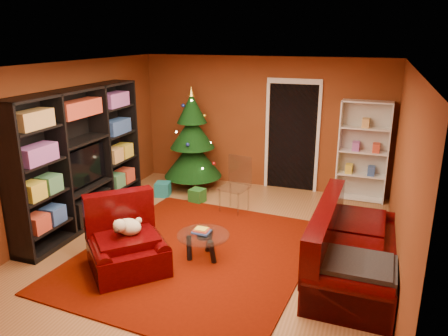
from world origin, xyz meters
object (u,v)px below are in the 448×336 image
(rug, at_px, (195,254))
(coffee_table, at_px, (204,246))
(acrylic_chair, at_px, (234,188))
(christmas_tree, at_px, (192,140))
(dog, at_px, (129,227))
(gift_box_red, at_px, (205,176))
(armchair, at_px, (127,243))
(gift_box_green, at_px, (197,196))
(gift_box_teal, at_px, (163,189))
(media_unit, at_px, (81,158))
(white_bookshelf, at_px, (363,152))
(sofa, at_px, (356,243))

(rug, xyz_separation_m, coffee_table, (0.15, -0.07, 0.18))
(rug, bearing_deg, acrylic_chair, 89.09)
(christmas_tree, bearing_deg, dog, -81.66)
(gift_box_red, relative_size, armchair, 0.23)
(christmas_tree, height_order, dog, christmas_tree)
(gift_box_green, bearing_deg, gift_box_teal, 173.92)
(christmas_tree, distance_m, acrylic_chair, 1.60)
(media_unit, xyz_separation_m, gift_box_teal, (0.64, 1.53, -0.97))
(media_unit, bearing_deg, armchair, -37.04)
(christmas_tree, height_order, acrylic_chair, christmas_tree)
(media_unit, height_order, gift_box_green, media_unit)
(gift_box_teal, relative_size, gift_box_green, 1.07)
(armchair, distance_m, dog, 0.21)
(gift_box_green, relative_size, white_bookshelf, 0.13)
(armchair, xyz_separation_m, dog, (0.00, 0.07, 0.19))
(media_unit, bearing_deg, rug, -11.60)
(rug, distance_m, christmas_tree, 3.03)
(gift_box_red, distance_m, acrylic_chair, 1.78)
(rug, height_order, acrylic_chair, acrylic_chair)
(gift_box_green, bearing_deg, christmas_tree, 118.26)
(media_unit, xyz_separation_m, sofa, (4.29, -0.30, -0.63))
(white_bookshelf, distance_m, armchair, 4.65)
(coffee_table, bearing_deg, gift_box_red, 111.32)
(christmas_tree, bearing_deg, gift_box_teal, -119.47)
(christmas_tree, xyz_separation_m, sofa, (3.29, -2.47, -0.52))
(dog, bearing_deg, gift_box_green, 47.26)
(gift_box_teal, bearing_deg, rug, -52.62)
(rug, xyz_separation_m, gift_box_red, (-1.07, 3.06, 0.11))
(christmas_tree, height_order, armchair, christmas_tree)
(gift_box_teal, height_order, coffee_table, coffee_table)
(white_bookshelf, height_order, sofa, white_bookshelf)
(rug, xyz_separation_m, armchair, (-0.68, -0.67, 0.39))
(christmas_tree, bearing_deg, armchair, -81.85)
(gift_box_green, xyz_separation_m, coffee_table, (0.91, -1.96, 0.06))
(white_bookshelf, bearing_deg, media_unit, -146.29)
(gift_box_green, relative_size, acrylic_chair, 0.29)
(rug, relative_size, gift_box_green, 14.05)
(gift_box_green, distance_m, coffee_table, 2.17)
(media_unit, height_order, coffee_table, media_unit)
(rug, xyz_separation_m, dog, (-0.68, -0.60, 0.58))
(rug, distance_m, media_unit, 2.45)
(white_bookshelf, bearing_deg, rug, -122.17)
(gift_box_teal, bearing_deg, gift_box_green, -6.08)
(media_unit, bearing_deg, gift_box_red, 67.66)
(gift_box_teal, bearing_deg, armchair, -72.51)
(christmas_tree, distance_m, armchair, 3.38)
(gift_box_teal, xyz_separation_m, sofa, (3.66, -1.83, 0.34))
(white_bookshelf, bearing_deg, christmas_tree, -170.41)
(dog, bearing_deg, rug, -3.05)
(armchair, xyz_separation_m, coffee_table, (0.83, 0.60, -0.21))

